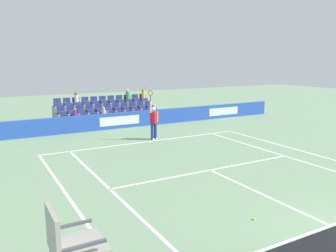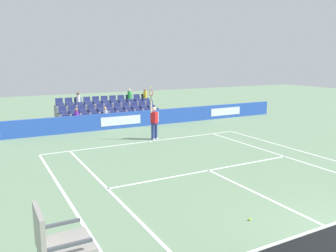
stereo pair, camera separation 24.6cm
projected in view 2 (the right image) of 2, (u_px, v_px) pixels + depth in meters
The scene contains 12 objects.
line_baseline at pixel (149, 141), 18.10m from camera, with size 10.97×0.10×0.01m, color white.
line_service at pixel (209, 170), 13.36m from camera, with size 8.23×0.10×0.01m, color white.
line_centre_service at pixel (269, 199), 10.60m from camera, with size 0.10×6.40×0.01m, color white.
line_singles_sideline_left at pixel (112, 193), 11.05m from camera, with size 0.10×11.89×0.01m, color white.
line_singles_sideline_right at pixel (293, 159), 14.89m from camera, with size 0.10×11.89×0.01m, color white.
line_doubles_sideline_left at pixel (69, 201), 10.41m from camera, with size 0.10×11.89×0.01m, color white.
line_doubles_sideline_right at pixel (314, 155), 15.53m from camera, with size 0.10×11.89×0.01m, color white.
line_centre_mark at pixel (150, 142), 18.02m from camera, with size 0.10×0.20×0.01m, color white.
sponsor_barrier at pixel (121, 120), 21.60m from camera, with size 24.63×0.22×1.00m.
tennis_player at pixel (154, 121), 18.40m from camera, with size 0.54×0.42×2.85m.
stadium_stand at pixel (109, 115), 23.60m from camera, with size 6.82×2.85×2.19m.
loose_tennis_ball at pixel (250, 219), 9.17m from camera, with size 0.07×0.07×0.07m, color #D1E533.
Camera 2 is at (7.49, 4.10, 4.22)m, focal length 36.65 mm.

